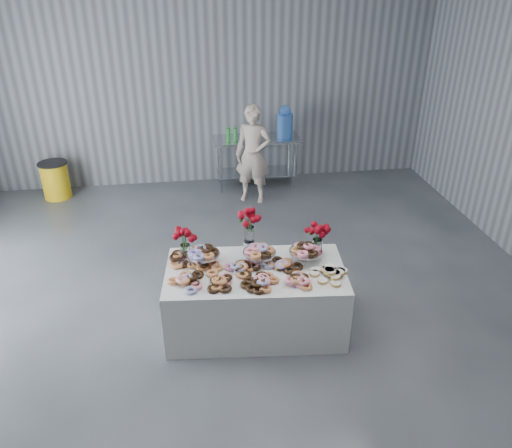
{
  "coord_description": "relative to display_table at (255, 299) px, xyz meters",
  "views": [
    {
      "loc": [
        -0.38,
        -4.19,
        3.66
      ],
      "look_at": [
        0.34,
        0.73,
        1.01
      ],
      "focal_mm": 35.0,
      "sensor_mm": 36.0,
      "label": 1
    }
  ],
  "objects": [
    {
      "name": "danish_pile",
      "position": [
        0.73,
        -0.22,
        0.43
      ],
      "size": [
        0.48,
        0.48,
        0.11
      ],
      "primitive_type": null,
      "color": "white",
      "rests_on": "display_table"
    },
    {
      "name": "trash_barrel",
      "position": [
        -2.89,
        3.91,
        -0.06
      ],
      "size": [
        0.49,
        0.49,
        0.63
      ],
      "rotation": [
        0.0,
        0.0,
        0.13
      ],
      "color": "gold",
      "rests_on": "ground"
    },
    {
      "name": "room_walls",
      "position": [
        -0.53,
        -0.12,
        2.26
      ],
      "size": [
        8.04,
        9.04,
        4.02
      ],
      "color": "gray",
      "rests_on": "ground"
    },
    {
      "name": "cake_stand_right",
      "position": [
        0.56,
        0.1,
        0.52
      ],
      "size": [
        0.36,
        0.36,
        0.17
      ],
      "color": "silver",
      "rests_on": "display_table"
    },
    {
      "name": "bouquet_center",
      "position": [
        -0.02,
        0.35,
        0.75
      ],
      "size": [
        0.26,
        0.26,
        0.57
      ],
      "color": "silver",
      "rests_on": "display_table"
    },
    {
      "name": "person",
      "position": [
        0.44,
        3.31,
        0.44
      ],
      "size": [
        0.7,
        0.59,
        1.63
      ],
      "primitive_type": "imported",
      "rotation": [
        0.0,
        0.0,
        -0.4
      ],
      "color": "#CC8C93",
      "rests_on": "ground"
    },
    {
      "name": "bouquet_right",
      "position": [
        0.73,
        0.23,
        0.67
      ],
      "size": [
        0.26,
        0.26,
        0.42
      ],
      "color": "white",
      "rests_on": "display_table"
    },
    {
      "name": "prep_table",
      "position": [
        0.59,
        3.91,
        0.24
      ],
      "size": [
        1.5,
        0.6,
        0.9
      ],
      "color": "silver",
      "rests_on": "ground"
    },
    {
      "name": "display_table",
      "position": [
        0.0,
        0.0,
        0.0
      ],
      "size": [
        1.99,
        1.18,
        0.75
      ],
      "primitive_type": "cube",
      "rotation": [
        0.0,
        0.0,
        -0.1
      ],
      "color": "white",
      "rests_on": "ground"
    },
    {
      "name": "cake_stand_mid",
      "position": [
        0.06,
        0.14,
        0.52
      ],
      "size": [
        0.36,
        0.36,
        0.17
      ],
      "color": "silver",
      "rests_on": "display_table"
    },
    {
      "name": "bouquet_left",
      "position": [
        -0.72,
        0.32,
        0.67
      ],
      "size": [
        0.26,
        0.26,
        0.42
      ],
      "color": "white",
      "rests_on": "display_table"
    },
    {
      "name": "cake_stand_left",
      "position": [
        -0.53,
        0.2,
        0.52
      ],
      "size": [
        0.36,
        0.36,
        0.17
      ],
      "color": "silver",
      "rests_on": "display_table"
    },
    {
      "name": "ground",
      "position": [
        -0.26,
        -0.19,
        -0.38
      ],
      "size": [
        9.0,
        9.0,
        0.0
      ],
      "primitive_type": "plane",
      "color": "#33353A",
      "rests_on": "ground"
    },
    {
      "name": "drink_bottles",
      "position": [
        0.27,
        3.81,
        0.66
      ],
      "size": [
        0.54,
        0.08,
        0.27
      ],
      "primitive_type": null,
      "color": "#268C33",
      "rests_on": "prep_table"
    },
    {
      "name": "water_jug",
      "position": [
        1.09,
        3.91,
        0.77
      ],
      "size": [
        0.28,
        0.28,
        0.55
      ],
      "color": "#4482E8",
      "rests_on": "prep_table"
    },
    {
      "name": "donut_mounds",
      "position": [
        -0.0,
        -0.05,
        0.42
      ],
      "size": [
        1.87,
        0.97,
        0.09
      ],
      "primitive_type": null,
      "rotation": [
        0.0,
        0.0,
        -0.1
      ],
      "color": "#CC7B4A",
      "rests_on": "display_table"
    }
  ]
}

